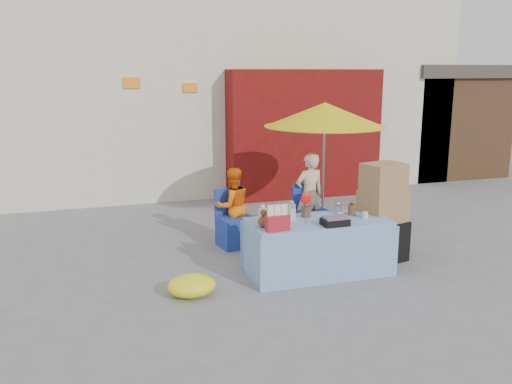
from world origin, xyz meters
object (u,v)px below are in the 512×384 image
object	(u,v)px
umbrella	(325,115)
box_stack	(382,216)
vendor_orange	(233,206)
chair_left	(235,229)
vendor_beige	(309,195)
market_table	(317,246)
chair_right	(312,222)

from	to	relation	value
umbrella	box_stack	bearing A→B (deg)	-82.51
vendor_orange	chair_left	bearing A→B (deg)	80.18
vendor_beige	umbrella	world-z (taller)	umbrella
chair_left	market_table	bearing A→B (deg)	-71.42
chair_right	box_stack	xyz separation A→B (m)	(0.50, -1.22, 0.37)
vendor_orange	box_stack	xyz separation A→B (m)	(1.75, -1.35, 0.05)
market_table	chair_right	distance (m)	1.49
chair_left	vendor_beige	distance (m)	1.32
market_table	vendor_beige	size ratio (longest dim) A/B	1.38
market_table	chair_left	world-z (taller)	market_table
vendor_orange	umbrella	bearing A→B (deg)	176.73
market_table	chair_left	distance (m)	1.56
chair_left	vendor_beige	xyz separation A→B (m)	(1.25, 0.13, 0.41)
box_stack	vendor_beige	bearing A→B (deg)	110.19
box_stack	chair_right	bearing A→B (deg)	112.30
chair_right	vendor_orange	xyz separation A→B (m)	(-1.25, 0.13, 0.33)
vendor_orange	market_table	bearing A→B (deg)	106.40
vendor_orange	box_stack	size ratio (longest dim) A/B	0.85
chair_left	chair_right	bearing A→B (deg)	-8.80
chair_left	vendor_orange	distance (m)	0.35
chair_left	chair_right	world-z (taller)	same
vendor_beige	chair_right	bearing A→B (deg)	80.18
vendor_beige	box_stack	world-z (taller)	box_stack
market_table	chair_right	xyz separation A→B (m)	(0.53, 1.38, -0.11)
vendor_beige	box_stack	size ratio (longest dim) A/B	0.98
box_stack	chair_left	bearing A→B (deg)	145.14
market_table	vendor_orange	xyz separation A→B (m)	(-0.71, 1.52, 0.22)
market_table	vendor_beige	xyz separation A→B (m)	(0.54, 1.52, 0.30)
vendor_beige	umbrella	xyz separation A→B (m)	(0.30, 0.15, 1.23)
market_table	vendor_beige	bearing A→B (deg)	71.01
chair_right	box_stack	size ratio (longest dim) A/B	0.62
chair_right	vendor_orange	size ratio (longest dim) A/B	0.73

